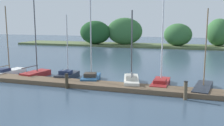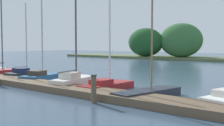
{
  "view_description": "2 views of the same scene",
  "coord_description": "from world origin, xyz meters",
  "px_view_note": "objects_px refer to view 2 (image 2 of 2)",
  "views": [
    {
      "loc": [
        4.86,
        -9.57,
        5.09
      ],
      "look_at": [
        -1.79,
        11.49,
        1.49
      ],
      "focal_mm": 39.9,
      "sensor_mm": 36.0,
      "label": 1
    },
    {
      "loc": [
        13.54,
        -2.21,
        2.66
      ],
      "look_at": [
        4.03,
        9.21,
        1.67
      ],
      "focal_mm": 46.54,
      "sensor_mm": 36.0,
      "label": 2
    }
  ],
  "objects_px": {
    "sailboat_2": "(26,74)",
    "mooring_piling_2": "(94,89)",
    "sailboat_4": "(75,80)",
    "sailboat_1": "(2,71)",
    "sailboat_3": "(41,75)",
    "sailboat_5": "(108,83)",
    "sailboat_6": "(150,92)"
  },
  "relations": [
    {
      "from": "sailboat_2",
      "to": "mooring_piling_2",
      "type": "bearing_deg",
      "value": -113.33
    },
    {
      "from": "sailboat_4",
      "to": "sailboat_2",
      "type": "bearing_deg",
      "value": 70.78
    },
    {
      "from": "sailboat_4",
      "to": "mooring_piling_2",
      "type": "xyz_separation_m",
      "value": [
        4.35,
        -2.89,
        0.23
      ]
    },
    {
      "from": "sailboat_1",
      "to": "sailboat_3",
      "type": "xyz_separation_m",
      "value": [
        5.67,
        -0.19,
        0.05
      ]
    },
    {
      "from": "sailboat_1",
      "to": "sailboat_4",
      "type": "bearing_deg",
      "value": -83.47
    },
    {
      "from": "sailboat_4",
      "to": "sailboat_5",
      "type": "xyz_separation_m",
      "value": [
        2.36,
        0.39,
        -0.03
      ]
    },
    {
      "from": "sailboat_5",
      "to": "mooring_piling_2",
      "type": "relative_size",
      "value": 6.02
    },
    {
      "from": "sailboat_6",
      "to": "sailboat_5",
      "type": "bearing_deg",
      "value": 88.76
    },
    {
      "from": "sailboat_4",
      "to": "mooring_piling_2",
      "type": "height_order",
      "value": "sailboat_4"
    },
    {
      "from": "sailboat_3",
      "to": "sailboat_1",
      "type": "bearing_deg",
      "value": 74.57
    },
    {
      "from": "sailboat_5",
      "to": "sailboat_3",
      "type": "bearing_deg",
      "value": 91.85
    },
    {
      "from": "sailboat_6",
      "to": "mooring_piling_2",
      "type": "relative_size",
      "value": 4.8
    },
    {
      "from": "sailboat_6",
      "to": "sailboat_3",
      "type": "bearing_deg",
      "value": 96.42
    },
    {
      "from": "sailboat_2",
      "to": "sailboat_4",
      "type": "relative_size",
      "value": 0.95
    },
    {
      "from": "sailboat_3",
      "to": "sailboat_5",
      "type": "height_order",
      "value": "sailboat_3"
    },
    {
      "from": "sailboat_3",
      "to": "sailboat_4",
      "type": "relative_size",
      "value": 1.38
    },
    {
      "from": "sailboat_3",
      "to": "mooring_piling_2",
      "type": "relative_size",
      "value": 6.59
    },
    {
      "from": "mooring_piling_2",
      "to": "sailboat_4",
      "type": "bearing_deg",
      "value": 146.39
    },
    {
      "from": "sailboat_3",
      "to": "sailboat_5",
      "type": "bearing_deg",
      "value": -101.92
    },
    {
      "from": "sailboat_5",
      "to": "sailboat_6",
      "type": "xyz_separation_m",
      "value": [
        3.23,
        -0.58,
        -0.1
      ]
    },
    {
      "from": "mooring_piling_2",
      "to": "sailboat_3",
      "type": "bearing_deg",
      "value": 158.79
    },
    {
      "from": "sailboat_1",
      "to": "sailboat_3",
      "type": "bearing_deg",
      "value": -82.86
    },
    {
      "from": "sailboat_2",
      "to": "sailboat_1",
      "type": "bearing_deg",
      "value": 87.82
    },
    {
      "from": "sailboat_4",
      "to": "sailboat_6",
      "type": "distance_m",
      "value": 5.6
    },
    {
      "from": "sailboat_2",
      "to": "sailboat_3",
      "type": "bearing_deg",
      "value": -103.15
    },
    {
      "from": "mooring_piling_2",
      "to": "sailboat_1",
      "type": "bearing_deg",
      "value": 166.44
    },
    {
      "from": "sailboat_1",
      "to": "sailboat_3",
      "type": "height_order",
      "value": "sailboat_3"
    },
    {
      "from": "sailboat_4",
      "to": "mooring_piling_2",
      "type": "relative_size",
      "value": 4.77
    },
    {
      "from": "sailboat_1",
      "to": "sailboat_5",
      "type": "xyz_separation_m",
      "value": [
        11.71,
        -0.02,
        0.0
      ]
    },
    {
      "from": "sailboat_2",
      "to": "sailboat_6",
      "type": "relative_size",
      "value": 0.95
    },
    {
      "from": "sailboat_4",
      "to": "sailboat_1",
      "type": "bearing_deg",
      "value": 73.59
    },
    {
      "from": "sailboat_3",
      "to": "sailboat_6",
      "type": "xyz_separation_m",
      "value": [
        9.26,
        -0.42,
        -0.15
      ]
    }
  ]
}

